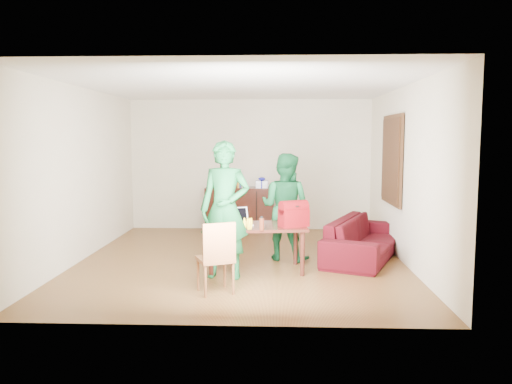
{
  "coord_description": "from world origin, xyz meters",
  "views": [
    {
      "loc": [
        0.54,
        -7.65,
        1.91
      ],
      "look_at": [
        0.25,
        -0.41,
        1.12
      ],
      "focal_mm": 35.0,
      "sensor_mm": 36.0,
      "label": 1
    }
  ],
  "objects_px": {
    "bottle": "(262,223)",
    "sofa": "(364,238)",
    "person_near": "(225,210)",
    "table": "(255,231)",
    "red_bag": "(294,216)",
    "chair": "(216,272)",
    "person_far": "(285,207)",
    "laptop": "(240,222)"
  },
  "relations": [
    {
      "from": "bottle",
      "to": "sofa",
      "type": "distance_m",
      "value": 2.07
    },
    {
      "from": "person_far",
      "to": "laptop",
      "type": "xyz_separation_m",
      "value": [
        -0.66,
        -0.72,
        -0.13
      ]
    },
    {
      "from": "person_far",
      "to": "bottle",
      "type": "distance_m",
      "value": 1.16
    },
    {
      "from": "chair",
      "to": "table",
      "type": "bearing_deg",
      "value": 42.73
    },
    {
      "from": "person_near",
      "to": "sofa",
      "type": "distance_m",
      "value": 2.5
    },
    {
      "from": "person_near",
      "to": "bottle",
      "type": "xyz_separation_m",
      "value": [
        0.5,
        -0.04,
        -0.18
      ]
    },
    {
      "from": "person_near",
      "to": "sofa",
      "type": "bearing_deg",
      "value": 38.63
    },
    {
      "from": "table",
      "to": "red_bag",
      "type": "xyz_separation_m",
      "value": [
        0.54,
        -0.07,
        0.22
      ]
    },
    {
      "from": "table",
      "to": "person_near",
      "type": "bearing_deg",
      "value": -144.94
    },
    {
      "from": "person_near",
      "to": "person_far",
      "type": "xyz_separation_m",
      "value": [
        0.84,
        1.06,
        -0.1
      ]
    },
    {
      "from": "chair",
      "to": "person_far",
      "type": "relative_size",
      "value": 0.54
    },
    {
      "from": "bottle",
      "to": "red_bag",
      "type": "bearing_deg",
      "value": 36.59
    },
    {
      "from": "red_bag",
      "to": "chair",
      "type": "bearing_deg",
      "value": -160.02
    },
    {
      "from": "chair",
      "to": "sofa",
      "type": "distance_m",
      "value": 2.86
    },
    {
      "from": "person_far",
      "to": "bottle",
      "type": "height_order",
      "value": "person_far"
    },
    {
      "from": "person_far",
      "to": "laptop",
      "type": "bearing_deg",
      "value": 71.89
    },
    {
      "from": "table",
      "to": "chair",
      "type": "height_order",
      "value": "chair"
    },
    {
      "from": "table",
      "to": "laptop",
      "type": "distance_m",
      "value": 0.26
    },
    {
      "from": "person_near",
      "to": "sofa",
      "type": "height_order",
      "value": "person_near"
    },
    {
      "from": "chair",
      "to": "laptop",
      "type": "distance_m",
      "value": 1.15
    },
    {
      "from": "chair",
      "to": "laptop",
      "type": "height_order",
      "value": "laptop"
    },
    {
      "from": "person_near",
      "to": "person_far",
      "type": "relative_size",
      "value": 1.12
    },
    {
      "from": "sofa",
      "to": "table",
      "type": "bearing_deg",
      "value": 139.22
    },
    {
      "from": "laptop",
      "to": "red_bag",
      "type": "relative_size",
      "value": 1.04
    },
    {
      "from": "person_far",
      "to": "bottle",
      "type": "bearing_deg",
      "value": 97.65
    },
    {
      "from": "laptop",
      "to": "red_bag",
      "type": "bearing_deg",
      "value": -25.1
    },
    {
      "from": "sofa",
      "to": "red_bag",
      "type": "bearing_deg",
      "value": 151.04
    },
    {
      "from": "laptop",
      "to": "sofa",
      "type": "distance_m",
      "value": 2.14
    },
    {
      "from": "chair",
      "to": "person_near",
      "type": "xyz_separation_m",
      "value": [
        0.05,
        0.7,
        0.68
      ]
    },
    {
      "from": "person_far",
      "to": "sofa",
      "type": "distance_m",
      "value": 1.37
    },
    {
      "from": "person_far",
      "to": "red_bag",
      "type": "bearing_deg",
      "value": 122.37
    },
    {
      "from": "bottle",
      "to": "person_far",
      "type": "bearing_deg",
      "value": 73.13
    },
    {
      "from": "table",
      "to": "sofa",
      "type": "distance_m",
      "value": 1.91
    },
    {
      "from": "table",
      "to": "person_far",
      "type": "relative_size",
      "value": 0.9
    },
    {
      "from": "table",
      "to": "person_far",
      "type": "xyz_separation_m",
      "value": [
        0.44,
        0.71,
        0.25
      ]
    },
    {
      "from": "person_near",
      "to": "laptop",
      "type": "distance_m",
      "value": 0.45
    },
    {
      "from": "person_near",
      "to": "bottle",
      "type": "bearing_deg",
      "value": 4.26
    },
    {
      "from": "person_near",
      "to": "laptop",
      "type": "bearing_deg",
      "value": 72.05
    },
    {
      "from": "laptop",
      "to": "bottle",
      "type": "bearing_deg",
      "value": -70.48
    },
    {
      "from": "table",
      "to": "bottle",
      "type": "height_order",
      "value": "bottle"
    },
    {
      "from": "person_near",
      "to": "person_far",
      "type": "bearing_deg",
      "value": 60.89
    },
    {
      "from": "bottle",
      "to": "person_near",
      "type": "bearing_deg",
      "value": 175.09
    }
  ]
}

